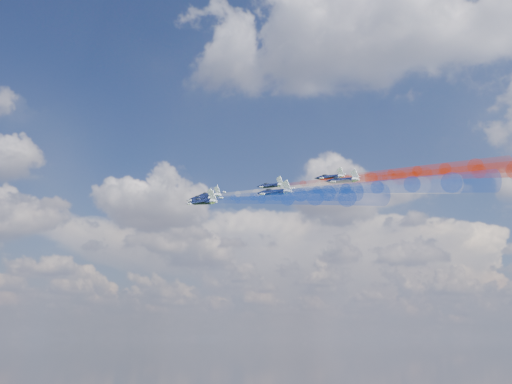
% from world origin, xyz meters
% --- Properties ---
extents(jet_lead, '(13.43, 12.87, 6.66)m').
position_xyz_m(jet_lead, '(-15.97, 4.03, 158.99)').
color(jet_lead, black).
extents(trail_lead, '(37.71, 23.84, 10.47)m').
position_xyz_m(trail_lead, '(6.02, -8.12, 155.24)').
color(trail_lead, white).
extents(jet_inner_left, '(13.43, 12.87, 6.66)m').
position_xyz_m(jet_inner_left, '(-11.86, -8.62, 155.00)').
color(jet_inner_left, black).
extents(trail_inner_left, '(37.71, 23.84, 10.47)m').
position_xyz_m(trail_inner_left, '(10.12, -20.77, 151.25)').
color(trail_inner_left, blue).
extents(jet_inner_right, '(13.43, 12.87, 6.66)m').
position_xyz_m(jet_inner_right, '(-1.43, 9.55, 161.49)').
color(jet_inner_right, black).
extents(trail_inner_right, '(37.71, 23.84, 10.47)m').
position_xyz_m(trail_inner_right, '(20.55, -2.60, 157.74)').
color(trail_inner_right, red).
extents(jet_outer_left, '(13.43, 12.87, 6.66)m').
position_xyz_m(jet_outer_left, '(-5.72, -20.89, 151.17)').
color(jet_outer_left, black).
extents(trail_outer_left, '(37.71, 23.84, 10.47)m').
position_xyz_m(trail_outer_left, '(16.27, -33.04, 147.42)').
color(trail_outer_left, blue).
extents(jet_center_third, '(13.43, 12.87, 6.66)m').
position_xyz_m(jet_center_third, '(4.40, -5.09, 155.78)').
color(jet_center_third, black).
extents(trail_center_third, '(37.71, 23.84, 10.47)m').
position_xyz_m(trail_center_third, '(26.39, -17.24, 152.03)').
color(trail_center_third, white).
extents(jet_outer_right, '(13.43, 12.87, 6.66)m').
position_xyz_m(jet_outer_right, '(13.47, 11.54, 162.85)').
color(jet_outer_right, black).
extents(trail_outer_right, '(37.71, 23.84, 10.47)m').
position_xyz_m(trail_outer_right, '(35.46, -0.60, 159.10)').
color(trail_outer_right, red).
extents(jet_rear_left, '(13.43, 12.87, 6.66)m').
position_xyz_m(jet_rear_left, '(9.78, -20.53, 151.95)').
color(jet_rear_left, black).
extents(trail_rear_left, '(37.71, 23.84, 10.47)m').
position_xyz_m(trail_rear_left, '(31.77, -32.67, 148.21)').
color(trail_rear_left, blue).
extents(jet_rear_right, '(13.43, 12.87, 6.66)m').
position_xyz_m(jet_rear_right, '(19.81, -3.61, 157.66)').
color(jet_rear_right, black).
extents(trail_rear_right, '(37.71, 23.84, 10.47)m').
position_xyz_m(trail_rear_right, '(41.80, -15.75, 153.91)').
color(trail_rear_right, red).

